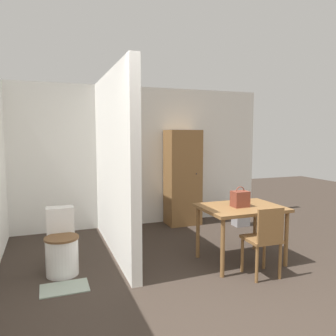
{
  "coord_description": "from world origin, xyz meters",
  "views": [
    {
      "loc": [
        -1.46,
        -2.19,
        1.66
      ],
      "look_at": [
        0.0,
        1.71,
        1.23
      ],
      "focal_mm": 35.0,
      "sensor_mm": 36.0,
      "label": 1
    }
  ],
  "objects_px": {
    "wooden_chair": "(264,238)",
    "wooden_cabinet": "(183,177)",
    "toilet": "(62,247)",
    "space_heater": "(241,212)",
    "handbag": "(240,199)",
    "dining_table": "(241,213)"
  },
  "relations": [
    {
      "from": "wooden_chair",
      "to": "wooden_cabinet",
      "type": "distance_m",
      "value": 2.48
    },
    {
      "from": "toilet",
      "to": "space_heater",
      "type": "distance_m",
      "value": 3.3
    },
    {
      "from": "toilet",
      "to": "handbag",
      "type": "height_order",
      "value": "handbag"
    },
    {
      "from": "wooden_cabinet",
      "to": "wooden_chair",
      "type": "bearing_deg",
      "value": -90.46
    },
    {
      "from": "dining_table",
      "to": "space_heater",
      "type": "xyz_separation_m",
      "value": [
        0.95,
        1.45,
        -0.4
      ]
    },
    {
      "from": "wooden_cabinet",
      "to": "space_heater",
      "type": "relative_size",
      "value": 3.43
    },
    {
      "from": "wooden_chair",
      "to": "wooden_cabinet",
      "type": "relative_size",
      "value": 0.49
    },
    {
      "from": "dining_table",
      "to": "handbag",
      "type": "xyz_separation_m",
      "value": [
        -0.03,
        -0.02,
        0.19
      ]
    },
    {
      "from": "toilet",
      "to": "wooden_chair",
      "type": "bearing_deg",
      "value": -23.78
    },
    {
      "from": "dining_table",
      "to": "toilet",
      "type": "xyz_separation_m",
      "value": [
        -2.2,
        0.46,
        -0.34
      ]
    },
    {
      "from": "handbag",
      "to": "wooden_cabinet",
      "type": "distance_m",
      "value": 1.96
    },
    {
      "from": "wooden_cabinet",
      "to": "space_heater",
      "type": "distance_m",
      "value": 1.23
    },
    {
      "from": "handbag",
      "to": "space_heater",
      "type": "relative_size",
      "value": 0.52
    },
    {
      "from": "toilet",
      "to": "wooden_cabinet",
      "type": "distance_m",
      "value": 2.72
    },
    {
      "from": "space_heater",
      "to": "handbag",
      "type": "bearing_deg",
      "value": -123.77
    },
    {
      "from": "dining_table",
      "to": "wooden_chair",
      "type": "distance_m",
      "value": 0.54
    },
    {
      "from": "wooden_cabinet",
      "to": "handbag",
      "type": "bearing_deg",
      "value": -91.17
    },
    {
      "from": "handbag",
      "to": "wooden_cabinet",
      "type": "relative_size",
      "value": 0.15
    },
    {
      "from": "toilet",
      "to": "space_heater",
      "type": "xyz_separation_m",
      "value": [
        3.14,
        0.99,
        -0.06
      ]
    },
    {
      "from": "toilet",
      "to": "handbag",
      "type": "xyz_separation_m",
      "value": [
        2.17,
        -0.48,
        0.53
      ]
    },
    {
      "from": "dining_table",
      "to": "space_heater",
      "type": "distance_m",
      "value": 1.77
    },
    {
      "from": "wooden_chair",
      "to": "handbag",
      "type": "distance_m",
      "value": 0.61
    }
  ]
}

